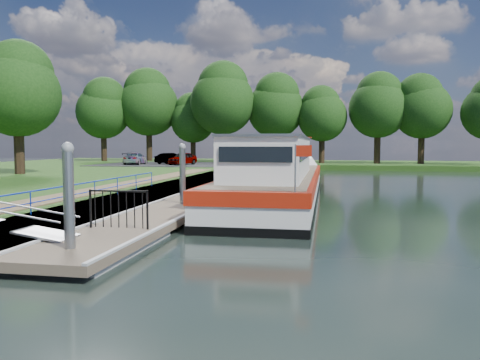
% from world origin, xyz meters
% --- Properties ---
extents(ground, '(160.00, 160.00, 0.00)m').
position_xyz_m(ground, '(0.00, 0.00, 0.00)').
color(ground, black).
rests_on(ground, ground).
extents(bank_edge, '(1.10, 90.00, 0.78)m').
position_xyz_m(bank_edge, '(-2.55, 15.00, 0.39)').
color(bank_edge, '#473D2D').
rests_on(bank_edge, ground).
extents(far_bank, '(60.00, 18.00, 0.60)m').
position_xyz_m(far_bank, '(12.00, 52.00, 0.30)').
color(far_bank, '#1D3E11').
rests_on(far_bank, ground).
extents(footpath, '(1.60, 40.00, 0.05)m').
position_xyz_m(footpath, '(-4.40, 8.00, 0.80)').
color(footpath, brown).
rests_on(footpath, riverbank).
extents(carpark, '(14.00, 12.00, 0.06)m').
position_xyz_m(carpark, '(-11.00, 38.00, 0.81)').
color(carpark, black).
rests_on(carpark, riverbank).
extents(blue_fence, '(0.04, 18.04, 0.72)m').
position_xyz_m(blue_fence, '(-2.75, 3.00, 1.31)').
color(blue_fence, '#0C2DBF').
rests_on(blue_fence, riverbank).
extents(pontoon, '(2.50, 30.00, 0.56)m').
position_xyz_m(pontoon, '(0.00, 13.00, 0.18)').
color(pontoon, brown).
rests_on(pontoon, ground).
extents(mooring_piles, '(0.30, 27.30, 3.55)m').
position_xyz_m(mooring_piles, '(0.00, 13.00, 1.28)').
color(mooring_piles, gray).
rests_on(mooring_piles, ground).
extents(gangway, '(2.58, 1.00, 0.92)m').
position_xyz_m(gangway, '(-1.85, 0.50, 0.63)').
color(gangway, '#A5A8AD').
rests_on(gangway, ground).
extents(gate_panel, '(1.85, 0.05, 1.15)m').
position_xyz_m(gate_panel, '(-0.00, 2.20, 1.15)').
color(gate_panel, black).
rests_on(gate_panel, ground).
extents(barge, '(4.36, 21.15, 4.78)m').
position_xyz_m(barge, '(3.60, 13.93, 1.09)').
color(barge, black).
rests_on(barge, ground).
extents(horizon_trees, '(54.38, 10.03, 12.87)m').
position_xyz_m(horizon_trees, '(-1.61, 48.68, 7.95)').
color(horizon_trees, '#332316').
rests_on(horizon_trees, ground).
extents(bank_tree_a, '(6.12, 6.12, 9.72)m').
position_xyz_m(bank_tree_a, '(-15.99, 20.08, 7.02)').
color(bank_tree_a, '#332316').
rests_on(bank_tree_a, riverbank).
extents(car_a, '(2.49, 4.10, 1.31)m').
position_xyz_m(car_a, '(-8.67, 36.17, 1.49)').
color(car_a, '#999999').
rests_on(car_a, carpark).
extents(car_b, '(3.83, 2.54, 1.19)m').
position_xyz_m(car_b, '(-10.25, 36.98, 1.43)').
color(car_b, '#999999').
rests_on(car_b, carpark).
extents(car_c, '(2.19, 4.45, 1.24)m').
position_xyz_m(car_c, '(-14.00, 36.36, 1.46)').
color(car_c, '#999999').
rests_on(car_c, carpark).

